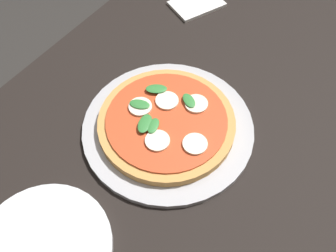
% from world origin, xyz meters
% --- Properties ---
extents(ground_plane, '(6.00, 6.00, 0.00)m').
position_xyz_m(ground_plane, '(0.00, 0.00, 0.00)').
color(ground_plane, '#2D2B28').
extents(dining_table, '(1.53, 0.84, 0.74)m').
position_xyz_m(dining_table, '(0.00, 0.00, 0.64)').
color(dining_table, black).
rests_on(dining_table, ground_plane).
extents(serving_tray, '(0.34, 0.34, 0.01)m').
position_xyz_m(serving_tray, '(0.10, -0.06, 0.75)').
color(serving_tray, '#B2B2B7').
rests_on(serving_tray, dining_table).
extents(pizza, '(0.27, 0.27, 0.03)m').
position_xyz_m(pizza, '(0.11, -0.06, 0.76)').
color(pizza, tan).
rests_on(pizza, serving_tray).
extents(plate_white, '(0.23, 0.23, 0.01)m').
position_xyz_m(plate_white, '(0.42, -0.09, 0.75)').
color(plate_white, white).
rests_on(plate_white, dining_table).
extents(napkin, '(0.16, 0.14, 0.01)m').
position_xyz_m(napkin, '(-0.27, -0.22, 0.74)').
color(napkin, white).
rests_on(napkin, dining_table).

